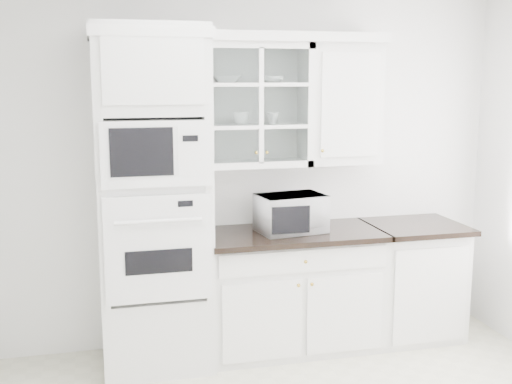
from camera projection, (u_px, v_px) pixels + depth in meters
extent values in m
cube|color=white|center=(247.00, 170.00, 4.93)|extent=(4.00, 0.02, 2.70)
cube|color=silver|center=(153.00, 201.00, 4.48)|extent=(0.76, 0.65, 2.40)
cube|color=white|center=(159.00, 249.00, 4.20)|extent=(0.70, 0.03, 0.72)
cube|color=black|center=(159.00, 262.00, 4.20)|extent=(0.44, 0.01, 0.16)
cube|color=white|center=(156.00, 155.00, 4.09)|extent=(0.70, 0.03, 0.43)
cube|color=black|center=(142.00, 152.00, 4.05)|extent=(0.40, 0.01, 0.31)
cube|color=silver|center=(292.00, 292.00, 4.88)|extent=(1.30, 0.60, 0.88)
cube|color=black|center=(294.00, 234.00, 4.77)|extent=(1.32, 0.67, 0.04)
cube|color=silver|center=(411.00, 282.00, 5.12)|extent=(0.70, 0.60, 0.88)
cube|color=black|center=(416.00, 227.00, 5.01)|extent=(0.72, 0.67, 0.04)
cube|color=silver|center=(255.00, 105.00, 4.70)|extent=(0.80, 0.33, 0.90)
cube|color=silver|center=(255.00, 125.00, 4.73)|extent=(0.74, 0.29, 0.02)
cube|color=silver|center=(255.00, 84.00, 4.67)|extent=(0.74, 0.29, 0.02)
cube|color=silver|center=(342.00, 104.00, 4.86)|extent=(0.55, 0.33, 0.90)
cube|color=white|center=(242.00, 37.00, 4.57)|extent=(2.14, 0.38, 0.07)
imported|color=white|center=(290.00, 213.00, 4.75)|extent=(0.54, 0.47, 0.28)
imported|color=white|center=(226.00, 79.00, 4.62)|extent=(0.26, 0.26, 0.05)
imported|color=white|center=(272.00, 79.00, 4.71)|extent=(0.19, 0.19, 0.05)
imported|color=white|center=(241.00, 118.00, 4.67)|extent=(0.13, 0.13, 0.09)
imported|color=white|center=(273.00, 118.00, 4.74)|extent=(0.11, 0.11, 0.09)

